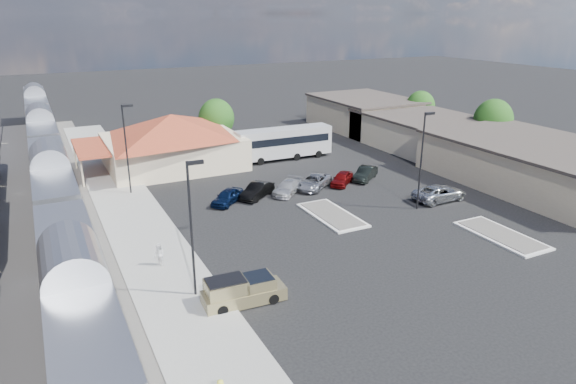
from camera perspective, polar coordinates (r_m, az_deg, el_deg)
name	(u,v)px	position (r m, az deg, el deg)	size (l,w,h in m)	color
ground	(303,232)	(42.69, 1.68, -4.45)	(280.00, 280.00, 0.00)	black
railbed	(21,243)	(45.77, -27.58, -5.01)	(16.00, 100.00, 0.12)	#4C4944
platform	(141,231)	(44.34, -15.97, -4.18)	(5.50, 92.00, 0.18)	gray
passenger_train	(54,191)	(47.78, -24.56, 0.05)	(3.00, 104.00, 5.55)	silver
station_depot	(172,140)	(61.67, -12.77, 5.62)	(18.35, 12.24, 6.20)	beige
buildings_east	(443,136)	(69.00, 16.86, 5.95)	(14.40, 51.40, 4.80)	#C6B28C
traffic_island_south	(332,215)	(46.10, 4.90, -2.54)	(3.30, 7.50, 0.21)	silver
traffic_island_north	(501,235)	(45.26, 22.61, -4.45)	(3.30, 7.50, 0.21)	silver
lamp_plat_s	(192,219)	(31.69, -10.60, -2.98)	(1.08, 0.25, 9.00)	black
lamp_plat_n	(127,142)	(52.33, -17.49, 5.30)	(1.08, 0.25, 9.00)	black
lamp_lot	(423,153)	(47.58, 14.73, 4.22)	(1.08, 0.25, 9.00)	black
tree_east_b	(493,120)	(71.31, 21.83, 7.42)	(4.94, 4.94, 6.96)	#382314
tree_east_c	(420,107)	(81.19, 14.48, 9.14)	(4.41, 4.41, 6.21)	#382314
tree_depot	(216,118)	(69.17, -7.96, 8.11)	(4.71, 4.71, 6.63)	#382314
pickup_truck	(244,291)	(32.57, -4.94, -10.87)	(5.24, 2.15, 1.78)	tan
suv	(440,193)	(51.60, 16.51, -0.10)	(2.54, 5.51, 1.53)	#ABAFB4
coach_bus	(284,142)	(63.43, -0.47, 5.63)	(12.14, 2.92, 3.88)	silver
person_b	(159,255)	(37.59, -14.13, -6.80)	(0.81, 0.63, 1.67)	white
parked_car_a	(227,197)	(49.01, -6.75, -0.51)	(1.67, 4.14, 1.41)	#0C1B3C
parked_car_b	(257,190)	(50.35, -3.45, 0.17)	(1.55, 4.46, 1.47)	black
parked_car_c	(288,187)	(51.38, -0.04, 0.52)	(1.85, 4.54, 1.32)	silver
parked_car_d	(314,182)	(53.05, 2.91, 1.15)	(2.33, 5.04, 1.40)	#94959C
parked_car_e	(342,178)	(54.39, 6.01, 1.50)	(1.61, 3.99, 1.36)	maroon
parked_car_f	(365,173)	(56.34, 8.60, 2.05)	(1.51, 4.32, 1.42)	black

